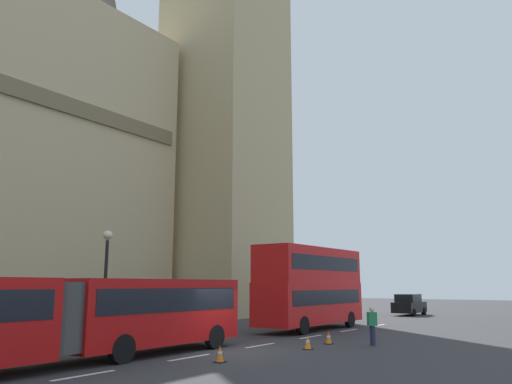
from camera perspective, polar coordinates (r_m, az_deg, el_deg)
ground_plane at (r=21.45m, az=-3.21°, el=-17.78°), size 160.00×160.00×0.00m
lane_centre_marking at (r=21.44m, az=-3.23°, el=-17.77°), size 34.40×0.16×0.01m
articulated_bus at (r=18.18m, az=-22.36°, el=-12.79°), size 16.84×2.54×2.90m
double_decker_bus at (r=31.15m, az=6.31°, el=-10.49°), size 9.30×2.54×4.90m
sedan_lead at (r=47.51m, az=17.20°, el=-12.28°), size 4.40×1.86×1.85m
traffic_cone_west at (r=18.39m, az=-4.17°, el=-18.08°), size 0.36×0.36×0.58m
traffic_cone_middle at (r=21.96m, az=5.97°, el=-16.83°), size 0.36×0.36×0.58m
traffic_cone_east at (r=24.02m, az=8.34°, el=-16.23°), size 0.36×0.36×0.58m
street_lamp at (r=25.04m, az=-16.91°, el=-9.30°), size 0.44×0.44×5.27m
pedestrian_near_cones at (r=23.77m, az=13.21°, el=-14.61°), size 0.46×0.44×1.69m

